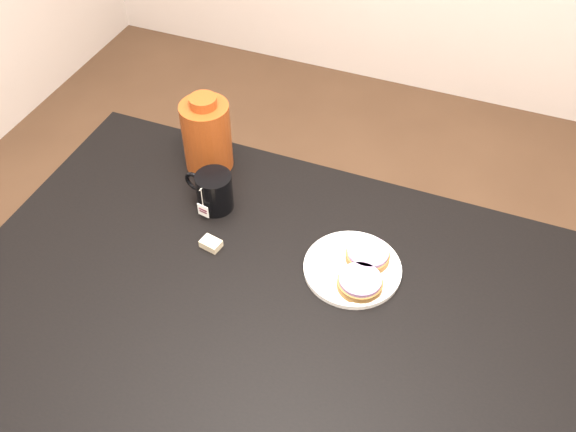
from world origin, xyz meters
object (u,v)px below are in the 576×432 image
at_px(table, 284,330).
at_px(bagel_back, 368,255).
at_px(bagel_package, 207,135).
at_px(teabag_pouch, 211,244).
at_px(plate, 352,268).
at_px(bagel_front, 360,282).
at_px(mug, 214,191).

xyz_separation_m(table, bagel_back, (0.13, 0.18, 0.11)).
bearing_deg(bagel_back, bagel_package, 160.22).
distance_m(teabag_pouch, bagel_package, 0.30).
height_order(table, bagel_back, bagel_back).
relative_size(plate, bagel_package, 1.04).
height_order(bagel_front, mug, mug).
relative_size(mug, teabag_pouch, 2.99).
bearing_deg(plate, mug, 169.09).
xyz_separation_m(bagel_back, teabag_pouch, (-0.34, -0.08, -0.02)).
relative_size(bagel_back, bagel_front, 1.18).
bearing_deg(bagel_back, plate, -124.08).
relative_size(table, mug, 10.42).
xyz_separation_m(table, plate, (0.10, 0.15, 0.09)).
distance_m(table, plate, 0.20).
distance_m(table, teabag_pouch, 0.25).
relative_size(bagel_front, bagel_package, 0.52).
bearing_deg(table, plate, 55.23).
distance_m(bagel_front, mug, 0.41).
xyz_separation_m(teabag_pouch, bagel_package, (-0.13, 0.25, 0.09)).
height_order(plate, bagel_package, bagel_package).
xyz_separation_m(plate, teabag_pouch, (-0.32, -0.05, 0.00)).
height_order(bagel_back, bagel_package, bagel_package).
xyz_separation_m(bagel_front, bagel_package, (-0.48, 0.25, 0.07)).
height_order(table, bagel_front, bagel_front).
height_order(table, mug, mug).
bearing_deg(bagel_front, bagel_back, 94.78).
height_order(bagel_front, bagel_package, bagel_package).
distance_m(bagel_front, teabag_pouch, 0.35).
height_order(teabag_pouch, bagel_package, bagel_package).
bearing_deg(plate, table, -124.77).
height_order(plate, bagel_back, bagel_back).
bearing_deg(mug, bagel_package, 130.50).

